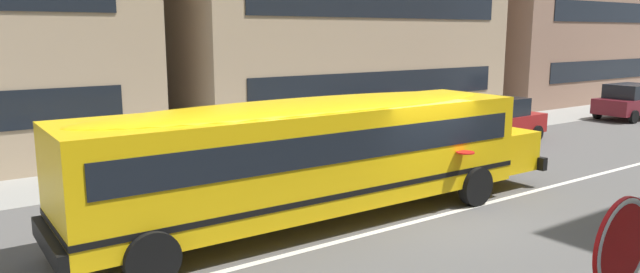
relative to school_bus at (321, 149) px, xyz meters
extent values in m
plane|color=#54514F|center=(2.19, -1.25, -1.58)|extent=(400.00, 400.00, 0.00)
cube|color=gray|center=(2.19, 6.25, -1.57)|extent=(120.00, 3.00, 0.01)
cube|color=silver|center=(2.19, -1.25, -1.57)|extent=(110.00, 0.16, 0.01)
cube|color=yellow|center=(-0.23, 0.00, -0.10)|extent=(10.15, 2.40, 2.03)
cube|color=yellow|center=(5.57, -0.05, -0.61)|extent=(1.49, 1.95, 1.01)
cube|color=black|center=(6.31, -0.06, -0.95)|extent=(0.21, 2.30, 0.33)
cube|color=black|center=(-5.37, 0.05, -0.95)|extent=(0.21, 2.30, 0.33)
cube|color=black|center=(-0.23, 0.00, 0.26)|extent=(9.55, 2.43, 0.59)
cube|color=black|center=(-0.23, 0.00, -0.70)|extent=(10.17, 2.43, 0.11)
ellipsoid|color=yellow|center=(-0.23, 0.00, 0.91)|extent=(9.75, 2.21, 0.33)
cylinder|color=red|center=(3.00, -1.35, -0.20)|extent=(0.41, 0.41, 0.03)
cylinder|color=black|center=(3.63, 1.12, -1.12)|extent=(0.92, 0.27, 0.92)
cylinder|color=black|center=(3.61, -1.18, -1.12)|extent=(0.92, 0.27, 0.92)
cylinder|color=black|center=(-4.07, 1.19, -1.12)|extent=(0.92, 0.27, 0.92)
cylinder|color=black|center=(-4.09, -1.11, -1.12)|extent=(0.92, 0.27, 0.92)
cube|color=maroon|center=(20.54, 3.76, -0.93)|extent=(3.95, 1.81, 0.70)
cube|color=black|center=(20.39, 3.77, -0.26)|extent=(2.24, 1.62, 0.64)
cylinder|color=black|center=(21.86, 4.57, -1.28)|extent=(0.60, 0.20, 0.60)
cylinder|color=black|center=(19.26, 4.65, -1.28)|extent=(0.60, 0.20, 0.60)
cylinder|color=black|center=(19.21, 2.95, -1.28)|extent=(0.60, 0.20, 0.60)
cube|color=maroon|center=(10.59, 3.68, -0.93)|extent=(3.94, 1.80, 0.70)
cube|color=black|center=(10.44, 3.68, -0.26)|extent=(2.24, 1.62, 0.64)
cylinder|color=black|center=(11.87, 4.57, -1.28)|extent=(0.60, 0.20, 0.60)
cylinder|color=black|center=(11.91, 2.87, -1.28)|extent=(0.60, 0.20, 0.60)
cylinder|color=black|center=(9.27, 4.50, -1.28)|extent=(0.60, 0.20, 0.60)
cylinder|color=black|center=(9.31, 2.80, -1.28)|extent=(0.60, 0.20, 0.60)
cylinder|color=red|center=(-2.99, -7.85, 0.97)|extent=(0.70, 0.03, 0.70)
torus|color=white|center=(-2.99, -7.85, 0.97)|extent=(0.69, 0.05, 0.69)
cube|color=black|center=(8.71, 7.73, 0.34)|extent=(12.64, 0.04, 1.10)
cube|color=black|center=(8.71, 7.73, 3.54)|extent=(12.64, 0.04, 1.10)
cube|color=black|center=(29.18, 7.73, 0.34)|extent=(18.39, 0.04, 1.10)
camera|label=1|loc=(-6.91, -9.75, 2.43)|focal=32.36mm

